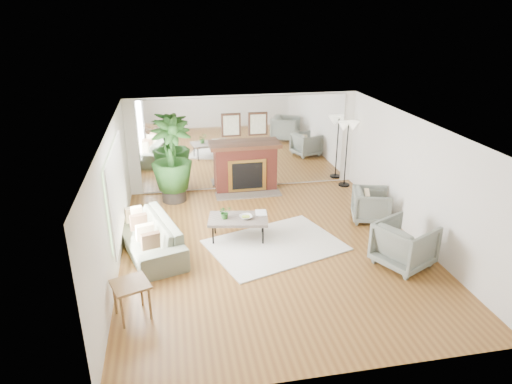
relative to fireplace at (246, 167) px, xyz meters
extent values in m
plane|color=brown|center=(0.00, -3.26, -0.66)|extent=(7.00, 7.00, 0.00)
cube|color=silver|center=(-2.99, -3.26, 0.59)|extent=(0.02, 7.00, 2.50)
cube|color=silver|center=(2.99, -3.26, 0.59)|extent=(0.02, 7.00, 2.50)
cube|color=silver|center=(0.00, 0.23, 0.59)|extent=(6.00, 0.02, 2.50)
cube|color=silver|center=(0.00, 0.21, 0.59)|extent=(5.40, 0.04, 2.40)
cube|color=#B2E09E|center=(-2.96, -2.86, 0.69)|extent=(0.04, 2.40, 1.50)
cube|color=maroon|center=(0.00, 0.02, -0.06)|extent=(1.60, 0.40, 1.20)
cube|color=gold|center=(0.00, -0.19, -0.18)|extent=(1.00, 0.04, 0.85)
cube|color=black|center=(0.00, -0.21, -0.18)|extent=(0.80, 0.04, 0.70)
cube|color=#665A51|center=(0.00, -0.33, -0.64)|extent=(1.70, 0.55, 0.03)
cube|color=#4D2A18|center=(0.00, 0.00, 0.56)|extent=(1.85, 0.46, 0.10)
cube|color=black|center=(-0.35, 0.17, 1.09)|extent=(0.50, 0.04, 0.60)
cube|color=black|center=(0.35, 0.17, 1.09)|extent=(0.50, 0.04, 0.60)
cube|color=white|center=(0.07, -3.15, -0.65)|extent=(3.02, 2.55, 0.03)
cube|color=#665A51|center=(-0.63, -2.71, -0.20)|extent=(1.33, 0.92, 0.06)
cylinder|color=black|center=(-1.17, -2.87, -0.45)|extent=(0.04, 0.04, 0.43)
cylinder|color=black|center=(-0.17, -3.05, -0.45)|extent=(0.04, 0.04, 0.43)
cylinder|color=black|center=(-1.08, -2.37, -0.45)|extent=(0.04, 0.04, 0.43)
cylinder|color=black|center=(-0.08, -2.55, -0.45)|extent=(0.04, 0.04, 0.43)
imported|color=#6A705A|center=(-2.45, -2.87, -0.32)|extent=(1.52, 2.46, 0.67)
imported|color=gray|center=(2.48, -2.36, -0.29)|extent=(1.02, 1.00, 0.74)
imported|color=gray|center=(2.27, -4.32, -0.23)|extent=(1.27, 1.25, 0.87)
cube|color=olive|center=(-2.65, -4.98, -0.07)|extent=(0.68, 0.68, 0.04)
cylinder|color=olive|center=(-2.78, -5.25, -0.37)|extent=(0.04, 0.04, 0.58)
cylinder|color=olive|center=(-2.38, -5.11, -0.37)|extent=(0.04, 0.04, 0.58)
cylinder|color=olive|center=(-2.92, -4.85, -0.37)|extent=(0.04, 0.04, 0.58)
cylinder|color=olive|center=(-2.52, -4.70, -0.37)|extent=(0.04, 0.04, 0.58)
cylinder|color=black|center=(-1.90, -0.35, -0.44)|extent=(0.60, 0.60, 0.43)
imported|color=#2B5820|center=(-1.90, -0.35, 0.53)|extent=(1.16, 1.16, 1.78)
cylinder|color=black|center=(2.70, -0.16, -0.64)|extent=(0.30, 0.30, 0.04)
cylinder|color=black|center=(2.70, -0.16, 0.20)|extent=(0.03, 0.03, 1.72)
cone|color=beige|center=(2.57, -0.16, 1.01)|extent=(0.32, 0.32, 0.24)
cone|color=beige|center=(2.83, -0.16, 1.01)|extent=(0.32, 0.32, 0.24)
imported|color=#2B5820|center=(-0.90, -2.68, -0.03)|extent=(0.30, 0.28, 0.28)
imported|color=olive|center=(-0.48, -2.77, -0.14)|extent=(0.29, 0.29, 0.06)
imported|color=olive|center=(-0.23, -2.57, -0.16)|extent=(0.27, 0.34, 0.02)
camera|label=1|loc=(-1.87, -11.19, 3.87)|focal=32.00mm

